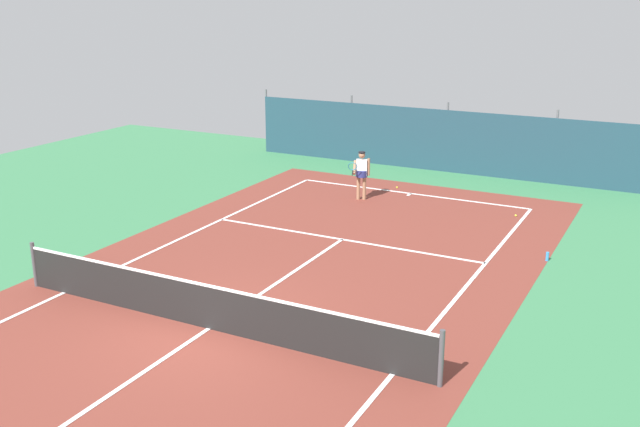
{
  "coord_description": "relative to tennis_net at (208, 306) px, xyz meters",
  "views": [
    {
      "loc": [
        8.4,
        -11.19,
        6.74
      ],
      "look_at": [
        -0.37,
        5.75,
        0.9
      ],
      "focal_mm": 40.88,
      "sensor_mm": 36.0,
      "label": 1
    }
  ],
  "objects": [
    {
      "name": "tennis_ball_near_player",
      "position": [
        3.85,
        10.89,
        -0.48
      ],
      "size": [
        0.07,
        0.07,
        0.07
      ],
      "primitive_type": "sphere",
      "color": "#CCDB33",
      "rests_on": "ground"
    },
    {
      "name": "water_bottle",
      "position": [
        5.48,
        7.34,
        -0.39
      ],
      "size": [
        0.08,
        0.08,
        0.24
      ],
      "primitive_type": "cylinder",
      "color": "#338CD8",
      "rests_on": "ground"
    },
    {
      "name": "court_surface",
      "position": [
        0.0,
        0.0,
        -0.51
      ],
      "size": [
        11.02,
        26.6,
        0.01
      ],
      "color": "brown",
      "rests_on": "ground"
    },
    {
      "name": "ground_plane",
      "position": [
        0.0,
        0.0,
        -0.51
      ],
      "size": [
        36.0,
        36.0,
        0.0
      ],
      "primitive_type": "plane",
      "color": "#387A4C"
    },
    {
      "name": "tennis_player",
      "position": [
        -1.24,
        10.45,
        0.45
      ],
      "size": [
        0.57,
        0.83,
        1.64
      ],
      "rotation": [
        0.0,
        0.0,
        3.52
      ],
      "color": "#9E7051",
      "rests_on": "ground"
    },
    {
      "name": "tennis_ball_midcourt",
      "position": [
        -0.7,
        12.37,
        -0.48
      ],
      "size": [
        0.07,
        0.07,
        0.07
      ],
      "primitive_type": "sphere",
      "color": "#CCDB33",
      "rests_on": "ground"
    },
    {
      "name": "tennis_net",
      "position": [
        0.0,
        0.0,
        0.0
      ],
      "size": [
        10.12,
        0.1,
        1.1
      ],
      "color": "black",
      "rests_on": "ground"
    },
    {
      "name": "back_fence",
      "position": [
        -0.0,
        16.07,
        0.16
      ],
      "size": [
        16.3,
        0.98,
        2.7
      ],
      "color": "#1E3D4C",
      "rests_on": "ground"
    }
  ]
}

